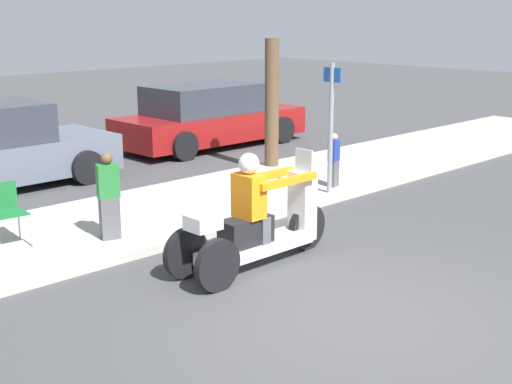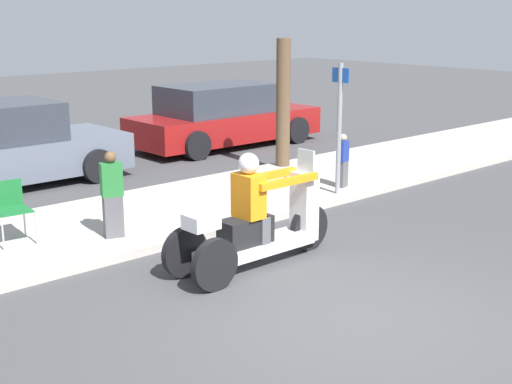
{
  "view_description": "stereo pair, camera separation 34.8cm",
  "coord_description": "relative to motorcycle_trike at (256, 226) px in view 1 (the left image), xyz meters",
  "views": [
    {
      "loc": [
        -5.63,
        -4.19,
        3.16
      ],
      "look_at": [
        0.3,
        1.95,
        0.97
      ],
      "focal_mm": 50.0,
      "sensor_mm": 36.0,
      "label": 1
    },
    {
      "loc": [
        -5.37,
        -4.43,
        3.16
      ],
      "look_at": [
        0.3,
        1.95,
        0.97
      ],
      "focal_mm": 50.0,
      "sensor_mm": 36.0,
      "label": 2
    }
  ],
  "objects": [
    {
      "name": "tree_trunk",
      "position": [
        4.05,
        3.74,
        0.84
      ],
      "size": [
        0.28,
        0.28,
        2.51
      ],
      "color": "brown",
      "rests_on": "sidewalk_strip"
    },
    {
      "name": "folding_chair_curbside",
      "position": [
        -2.03,
        2.67,
        0.09
      ],
      "size": [
        0.5,
        0.5,
        0.82
      ],
      "color": "#A5A8AD",
      "rests_on": "sidewalk_strip"
    },
    {
      "name": "street_sign",
      "position": [
        3.2,
        1.5,
        0.79
      ],
      "size": [
        0.08,
        0.36,
        2.2
      ],
      "color": "gray",
      "rests_on": "sidewalk_strip"
    },
    {
      "name": "parked_car_lot_right",
      "position": [
        4.88,
        6.66,
        0.17
      ],
      "size": [
        4.69,
        1.98,
        1.48
      ],
      "color": "maroon",
      "rests_on": "ground"
    },
    {
      "name": "spectator_by_tree",
      "position": [
        3.6,
        1.75,
        0.05
      ],
      "size": [
        0.25,
        0.19,
        0.95
      ],
      "color": "#515156",
      "rests_on": "sidewalk_strip"
    },
    {
      "name": "ground_plane",
      "position": [
        -0.3,
        -1.95,
        -0.53
      ],
      "size": [
        60.0,
        60.0,
        0.0
      ],
      "primitive_type": "plane",
      "color": "#424244"
    },
    {
      "name": "motorcycle_trike",
      "position": [
        0.0,
        0.0,
        0.0
      ],
      "size": [
        2.48,
        0.68,
        1.48
      ],
      "color": "black",
      "rests_on": "ground"
    },
    {
      "name": "sidewalk_strip",
      "position": [
        -0.3,
        2.65,
        -0.47
      ],
      "size": [
        28.0,
        2.8,
        0.12
      ],
      "color": "#B2ADA3",
      "rests_on": "ground"
    },
    {
      "name": "spectator_far_back",
      "position": [
        -0.9,
        1.93,
        0.17
      ],
      "size": [
        0.32,
        0.25,
        1.2
      ],
      "color": "#515156",
      "rests_on": "sidewalk_strip"
    }
  ]
}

